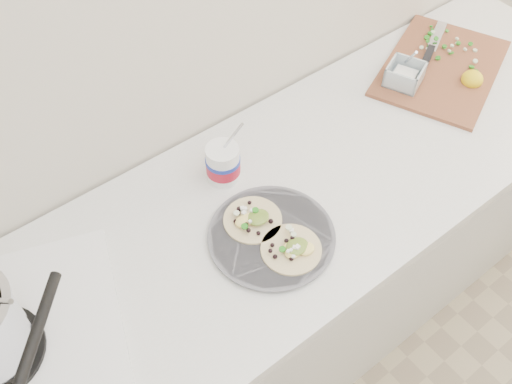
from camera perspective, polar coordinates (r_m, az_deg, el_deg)
counter at (r=1.85m, az=1.31°, el=-9.34°), size 2.44×0.66×0.90m
taco_plate at (r=1.39m, az=1.56°, el=-4.24°), size 0.31×0.31×0.04m
tub at (r=1.48m, az=-3.22°, el=3.20°), size 0.09×0.09×0.21m
cutboard at (r=1.92m, az=17.71°, el=12.00°), size 0.56×0.49×0.07m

